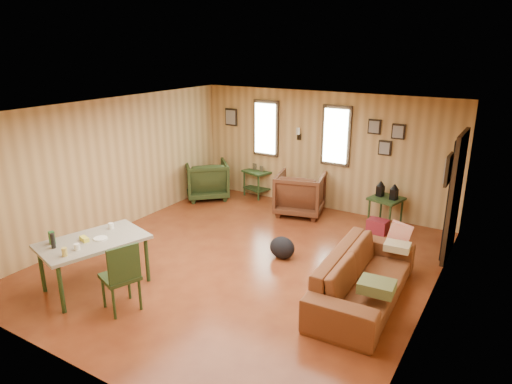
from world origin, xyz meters
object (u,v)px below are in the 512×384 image
recliner_green (207,178)px  side_table (387,196)px  recliner_brown (300,191)px  dining_table (92,244)px  sofa (365,269)px  end_table (258,178)px

recliner_green → side_table: 3.90m
recliner_brown → dining_table: bearing=59.7°
recliner_brown → side_table: size_ratio=1.08×
sofa → end_table: bearing=46.4°
sofa → dining_table: 3.73m
recliner_brown → recliner_green: size_ratio=1.02×
end_table → recliner_brown: bearing=-22.3°
recliner_green → end_table: 1.15m
recliner_brown → recliner_green: 2.22m
recliner_brown → side_table: (1.67, 0.23, 0.12)m
end_table → side_table: (2.96, -0.30, 0.18)m
sofa → side_table: (-0.50, 2.74, 0.14)m
recliner_green → recliner_brown: bearing=140.8°
end_table → recliner_green: bearing=-142.9°
dining_table → sofa: bearing=42.3°
end_table → sofa: bearing=-41.3°
recliner_green → side_table: recliner_green is taller
sofa → recliner_green: 4.97m
recliner_brown → side_table: recliner_brown is taller
sofa → side_table: size_ratio=2.65×
sofa → recliner_brown: bearing=38.5°
recliner_green → end_table: bearing=173.7°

